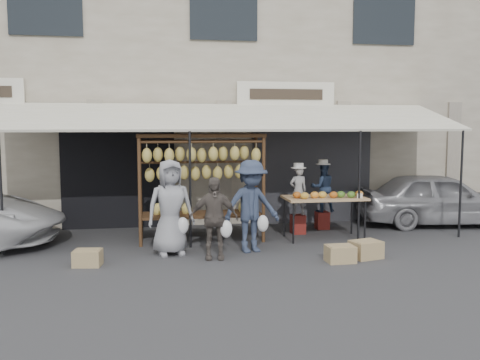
% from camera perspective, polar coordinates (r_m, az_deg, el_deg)
% --- Properties ---
extents(ground_plane, '(90.00, 90.00, 0.00)m').
position_cam_1_polar(ground_plane, '(9.74, 1.20, -8.48)').
color(ground_plane, '#2D2D30').
extents(shophouse, '(24.00, 6.15, 7.30)m').
position_cam_1_polar(shophouse, '(15.91, -3.26, 10.33)').
color(shophouse, '#BAB09C').
rests_on(shophouse, ground_plane).
extents(awning, '(10.00, 2.35, 2.92)m').
position_cam_1_polar(awning, '(11.68, -0.86, 6.66)').
color(awning, silver).
rests_on(awning, ground_plane).
extents(banana_rack, '(2.60, 0.90, 2.24)m').
position_cam_1_polar(banana_rack, '(11.06, -4.17, 1.51)').
color(banana_rack, '#4D321C').
rests_on(banana_rack, ground_plane).
extents(produce_table, '(1.70, 0.90, 1.04)m').
position_cam_1_polar(produce_table, '(11.43, 9.07, -1.92)').
color(produce_table, tan).
rests_on(produce_table, ground_plane).
extents(vendor_left, '(0.41, 0.28, 1.08)m').
position_cam_1_polar(vendor_left, '(11.92, 6.23, -1.15)').
color(vendor_left, '#969697').
rests_on(vendor_left, stool_left).
extents(vendor_right, '(0.56, 0.44, 1.14)m').
position_cam_1_polar(vendor_right, '(12.52, 8.81, -0.78)').
color(vendor_right, '#212E48').
rests_on(vendor_right, stool_right).
extents(customer_left, '(0.97, 0.73, 1.78)m').
position_cam_1_polar(customer_left, '(10.02, -7.43, -2.91)').
color(customer_left, gray).
rests_on(customer_left, ground_plane).
extents(customer_mid, '(0.90, 0.44, 1.49)m').
position_cam_1_polar(customer_mid, '(9.65, -2.83, -4.08)').
color(customer_mid, '#544B45').
rests_on(customer_mid, ground_plane).
extents(customer_right, '(1.26, 0.91, 1.76)m').
position_cam_1_polar(customer_right, '(10.16, 1.18, -2.81)').
color(customer_right, '#2F3A52').
rests_on(customer_right, ground_plane).
extents(stool_left, '(0.33, 0.33, 0.42)m').
position_cam_1_polar(stool_left, '(12.03, 6.19, -4.71)').
color(stool_left, maroon).
rests_on(stool_left, ground_plane).
extents(stool_right, '(0.35, 0.35, 0.40)m').
position_cam_1_polar(stool_right, '(12.63, 8.76, -4.27)').
color(stool_right, maroon).
rests_on(stool_right, ground_plane).
extents(crate_near_a, '(0.49, 0.38, 0.29)m').
position_cam_1_polar(crate_near_a, '(9.70, 10.64, -7.75)').
color(crate_near_a, tan).
rests_on(crate_near_a, ground_plane).
extents(crate_near_b, '(0.61, 0.52, 0.32)m').
position_cam_1_polar(crate_near_b, '(10.07, 13.28, -7.23)').
color(crate_near_b, tan).
rests_on(crate_near_b, ground_plane).
extents(crate_far, '(0.51, 0.42, 0.28)m').
position_cam_1_polar(crate_far, '(9.65, -15.94, -8.00)').
color(crate_far, tan).
rests_on(crate_far, ground_plane).
extents(sedan, '(3.96, 2.03, 1.29)m').
position_cam_1_polar(sedan, '(13.74, 20.46, -1.88)').
color(sedan, gray).
rests_on(sedan, ground_plane).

